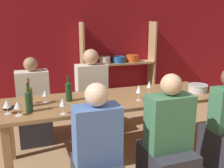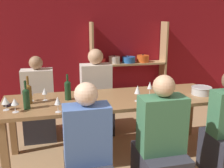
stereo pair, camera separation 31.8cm
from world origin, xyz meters
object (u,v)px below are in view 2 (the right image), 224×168
(wine_glass_red_a, at_px, (150,86))
(shelf_unit, at_px, (127,77))
(dining_table, at_px, (114,105))
(wine_glass_empty_b, at_px, (15,102))
(wine_glass_empty_a, at_px, (138,90))
(person_far_b, at_px, (96,102))
(person_near_b, at_px, (88,159))
(person_near_a, at_px, (161,152))
(wine_glass_empty_e, at_px, (31,92))
(person_far_a, at_px, (39,108))
(wine_glass_empty_c, at_px, (58,101))
(cell_phone, at_px, (11,105))
(mixing_bowl, at_px, (201,90))
(wine_glass_white_a, at_px, (5,101))
(wine_bottle_amber, at_px, (26,98))
(wine_glass_empty_d, at_px, (45,91))
(wine_bottle_dark, at_px, (29,93))

(wine_glass_red_a, bearing_deg, shelf_unit, 81.75)
(dining_table, xyz_separation_m, wine_glass_empty_b, (-1.12, -0.24, 0.20))
(wine_glass_empty_a, height_order, person_far_b, person_far_b)
(person_near_b, height_order, person_far_b, person_far_b)
(person_near_a, bearing_deg, wine_glass_empty_e, 144.24)
(person_far_a, bearing_deg, person_near_a, 127.13)
(wine_glass_empty_e, height_order, person_near_b, person_near_b)
(person_far_a, distance_m, person_far_b, 0.85)
(shelf_unit, relative_size, wine_glass_empty_b, 10.87)
(wine_glass_empty_c, relative_size, cell_phone, 1.08)
(wine_glass_empty_b, bearing_deg, mixing_bowl, 3.18)
(dining_table, distance_m, mixing_bowl, 1.14)
(wine_glass_empty_b, height_order, cell_phone, wine_glass_empty_b)
(person_near_a, bearing_deg, shelf_unit, 80.45)
(mixing_bowl, distance_m, wine_glass_empty_e, 2.12)
(mixing_bowl, height_order, wine_glass_empty_c, wine_glass_empty_c)
(wine_glass_white_a, bearing_deg, person_near_a, -23.44)
(wine_glass_empty_a, relative_size, person_far_a, 0.16)
(mixing_bowl, bearing_deg, person_far_a, 156.04)
(person_near_b, bearing_deg, wine_glass_red_a, 38.97)
(wine_bottle_amber, height_order, person_near_b, person_near_b)
(wine_glass_empty_d, xyz_separation_m, wine_glass_empty_e, (-0.16, 0.02, -0.00))
(wine_glass_empty_d, bearing_deg, wine_glass_empty_b, -132.28)
(person_near_b, bearing_deg, cell_phone, 134.95)
(shelf_unit, distance_m, wine_glass_empty_c, 2.68)
(wine_glass_empty_d, height_order, cell_phone, wine_glass_empty_d)
(wine_glass_white_a, bearing_deg, person_near_b, -37.43)
(wine_glass_empty_a, bearing_deg, wine_glass_red_a, 36.82)
(wine_glass_empty_d, relative_size, person_near_b, 0.13)
(mixing_bowl, bearing_deg, wine_glass_empty_d, 173.99)
(wine_glass_white_a, relative_size, person_far_a, 0.13)
(wine_bottle_dark, distance_m, wine_glass_empty_d, 0.19)
(dining_table, xyz_separation_m, wine_glass_empty_c, (-0.68, -0.34, 0.21))
(shelf_unit, xyz_separation_m, person_far_b, (-0.82, -1.10, -0.10))
(cell_phone, xyz_separation_m, person_near_b, (0.76, -0.76, -0.35))
(wine_glass_empty_c, bearing_deg, wine_bottle_dark, 131.08)
(wine_bottle_dark, bearing_deg, wine_glass_empty_b, -115.84)
(wine_glass_white_a, relative_size, wine_glass_empty_c, 0.90)
(wine_glass_empty_b, xyz_separation_m, person_far_b, (1.04, 1.05, -0.42))
(dining_table, relative_size, wine_glass_empty_d, 17.16)
(person_near_b, relative_size, person_far_b, 0.92)
(person_near_b, xyz_separation_m, person_far_b, (0.36, 1.56, 0.04))
(wine_glass_empty_b, bearing_deg, wine_bottle_dark, 64.16)
(wine_glass_white_a, relative_size, person_near_b, 0.13)
(shelf_unit, xyz_separation_m, wine_glass_empty_e, (-1.72, -1.80, 0.32))
(wine_glass_empty_b, bearing_deg, wine_bottle_amber, 34.59)
(wine_bottle_dark, distance_m, person_near_a, 1.58)
(wine_bottle_dark, distance_m, wine_glass_white_a, 0.28)
(person_far_b, bearing_deg, wine_glass_empty_c, 62.29)
(wine_glass_red_a, bearing_deg, person_near_a, -102.71)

